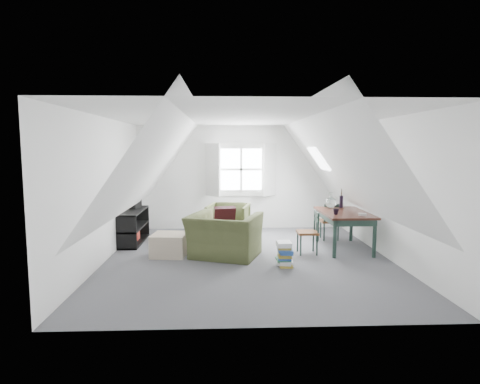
{
  "coord_description": "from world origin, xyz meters",
  "views": [
    {
      "loc": [
        -0.44,
        -6.96,
        1.98
      ],
      "look_at": [
        -0.12,
        0.6,
        1.13
      ],
      "focal_mm": 30.0,
      "sensor_mm": 36.0,
      "label": 1
    }
  ],
  "objects_px": {
    "dining_chair_far": "(330,221)",
    "magazine_stack": "(285,254)",
    "ottoman": "(169,245)",
    "dining_chair_near": "(309,232)",
    "armchair_far": "(228,240)",
    "armchair_near": "(224,257)",
    "dining_table": "(344,217)",
    "media_shelf": "(132,228)"
  },
  "relations": [
    {
      "from": "media_shelf",
      "to": "magazine_stack",
      "type": "bearing_deg",
      "value": -33.48
    },
    {
      "from": "dining_chair_far",
      "to": "dining_chair_near",
      "type": "bearing_deg",
      "value": 65.06
    },
    {
      "from": "ottoman",
      "to": "armchair_far",
      "type": "bearing_deg",
      "value": 47.94
    },
    {
      "from": "armchair_near",
      "to": "dining_table",
      "type": "distance_m",
      "value": 2.47
    },
    {
      "from": "dining_table",
      "to": "dining_chair_near",
      "type": "distance_m",
      "value": 0.85
    },
    {
      "from": "armchair_far",
      "to": "armchair_near",
      "type": "bearing_deg",
      "value": -81.4
    },
    {
      "from": "ottoman",
      "to": "dining_chair_near",
      "type": "relative_size",
      "value": 0.77
    },
    {
      "from": "armchair_near",
      "to": "armchair_far",
      "type": "xyz_separation_m",
      "value": [
        0.09,
        1.35,
        0.0
      ]
    },
    {
      "from": "armchair_near",
      "to": "dining_chair_near",
      "type": "height_order",
      "value": "dining_chair_near"
    },
    {
      "from": "dining_table",
      "to": "media_shelf",
      "type": "distance_m",
      "value": 4.31
    },
    {
      "from": "dining_chair_near",
      "to": "ottoman",
      "type": "bearing_deg",
      "value": -69.43
    },
    {
      "from": "dining_chair_far",
      "to": "media_shelf",
      "type": "height_order",
      "value": "dining_chair_far"
    },
    {
      "from": "ottoman",
      "to": "media_shelf",
      "type": "distance_m",
      "value": 1.37
    },
    {
      "from": "ottoman",
      "to": "dining_chair_near",
      "type": "height_order",
      "value": "dining_chair_near"
    },
    {
      "from": "armchair_near",
      "to": "dining_chair_far",
      "type": "distance_m",
      "value": 2.64
    },
    {
      "from": "armchair_far",
      "to": "ottoman",
      "type": "bearing_deg",
      "value": -119.8
    },
    {
      "from": "media_shelf",
      "to": "dining_table",
      "type": "bearing_deg",
      "value": -11.04
    },
    {
      "from": "armchair_near",
      "to": "dining_chair_far",
      "type": "relative_size",
      "value": 1.51
    },
    {
      "from": "armchair_far",
      "to": "magazine_stack",
      "type": "distance_m",
      "value": 2.18
    },
    {
      "from": "dining_chair_near",
      "to": "dining_table",
      "type": "bearing_deg",
      "value": 133.14
    },
    {
      "from": "armchair_far",
      "to": "dining_chair_far",
      "type": "distance_m",
      "value": 2.22
    },
    {
      "from": "dining_table",
      "to": "dining_chair_far",
      "type": "height_order",
      "value": "dining_chair_far"
    },
    {
      "from": "ottoman",
      "to": "media_shelf",
      "type": "height_order",
      "value": "media_shelf"
    },
    {
      "from": "ottoman",
      "to": "media_shelf",
      "type": "relative_size",
      "value": 0.45
    },
    {
      "from": "ottoman",
      "to": "dining_chair_near",
      "type": "distance_m",
      "value": 2.6
    },
    {
      "from": "media_shelf",
      "to": "armchair_near",
      "type": "bearing_deg",
      "value": -33.43
    },
    {
      "from": "dining_table",
      "to": "dining_chair_near",
      "type": "bearing_deg",
      "value": -153.86
    },
    {
      "from": "armchair_near",
      "to": "ottoman",
      "type": "relative_size",
      "value": 1.98
    },
    {
      "from": "dining_chair_near",
      "to": "armchair_near",
      "type": "bearing_deg",
      "value": -63.93
    },
    {
      "from": "media_shelf",
      "to": "magazine_stack",
      "type": "height_order",
      "value": "media_shelf"
    },
    {
      "from": "magazine_stack",
      "to": "ottoman",
      "type": "bearing_deg",
      "value": 159.54
    },
    {
      "from": "dining_chair_far",
      "to": "media_shelf",
      "type": "bearing_deg",
      "value": 8.63
    },
    {
      "from": "dining_chair_far",
      "to": "armchair_near",
      "type": "bearing_deg",
      "value": 36.43
    },
    {
      "from": "dining_table",
      "to": "ottoman",
      "type": "bearing_deg",
      "value": -171.04
    },
    {
      "from": "ottoman",
      "to": "magazine_stack",
      "type": "distance_m",
      "value": 2.15
    },
    {
      "from": "armchair_near",
      "to": "magazine_stack",
      "type": "xyz_separation_m",
      "value": [
        1.0,
        -0.61,
        0.21
      ]
    },
    {
      "from": "ottoman",
      "to": "dining_table",
      "type": "bearing_deg",
      "value": 6.18
    },
    {
      "from": "media_shelf",
      "to": "armchair_far",
      "type": "bearing_deg",
      "value": 3.23
    },
    {
      "from": "ottoman",
      "to": "magazine_stack",
      "type": "relative_size",
      "value": 1.48
    },
    {
      "from": "armchair_near",
      "to": "dining_table",
      "type": "bearing_deg",
      "value": -148.03
    },
    {
      "from": "dining_table",
      "to": "dining_chair_far",
      "type": "distance_m",
      "value": 0.81
    },
    {
      "from": "dining_chair_far",
      "to": "magazine_stack",
      "type": "distance_m",
      "value": 2.29
    }
  ]
}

